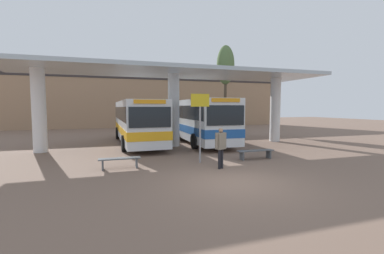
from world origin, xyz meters
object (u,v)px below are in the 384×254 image
object	(u,v)px
transit_bus_center_bay	(198,119)
poplar_tree_behind_left	(226,66)
transit_bus_left_bay	(137,120)
waiting_bench_mid_platform	(256,152)
pedestrian_waiting	(221,144)
waiting_bench_near_pillar	(120,161)
info_sign_platform	(200,114)

from	to	relation	value
transit_bus_center_bay	poplar_tree_behind_left	distance (m)	11.97
transit_bus_left_bay	poplar_tree_behind_left	xyz separation A→B (m)	(10.79, 7.92, 5.59)
waiting_bench_mid_platform	poplar_tree_behind_left	bearing A→B (deg)	70.29
transit_bus_left_bay	poplar_tree_behind_left	size ratio (longest dim) A/B	1.14
waiting_bench_mid_platform	pedestrian_waiting	world-z (taller)	pedestrian_waiting
transit_bus_center_bay	waiting_bench_near_pillar	distance (m)	9.45
transit_bus_left_bay	poplar_tree_behind_left	distance (m)	14.50
transit_bus_center_bay	info_sign_platform	size ratio (longest dim) A/B	3.21
waiting_bench_near_pillar	info_sign_platform	distance (m)	4.19
transit_bus_center_bay	info_sign_platform	bearing A→B (deg)	73.07
transit_bus_left_bay	transit_bus_center_bay	xyz separation A→B (m)	(4.50, -0.64, 0.06)
pedestrian_waiting	poplar_tree_behind_left	world-z (taller)	poplar_tree_behind_left
transit_bus_center_bay	transit_bus_left_bay	bearing A→B (deg)	-6.82
waiting_bench_near_pillar	transit_bus_center_bay	bearing A→B (deg)	49.86
waiting_bench_near_pillar	info_sign_platform	world-z (taller)	info_sign_platform
transit_bus_center_bay	info_sign_platform	xyz separation A→B (m)	(-2.32, -7.07, 0.54)
transit_bus_center_bay	info_sign_platform	distance (m)	7.46
transit_bus_left_bay	transit_bus_center_bay	size ratio (longest dim) A/B	1.05
waiting_bench_mid_platform	waiting_bench_near_pillar	bearing A→B (deg)	180.00
waiting_bench_mid_platform	info_sign_platform	world-z (taller)	info_sign_platform
waiting_bench_mid_platform	info_sign_platform	xyz separation A→B (m)	(-2.99, 0.07, 1.97)
transit_bus_left_bay	pedestrian_waiting	xyz separation A→B (m)	(2.62, -9.12, -0.65)
poplar_tree_behind_left	waiting_bench_near_pillar	bearing A→B (deg)	-128.12
transit_bus_center_bay	pedestrian_waiting	distance (m)	8.72
transit_bus_center_bay	waiting_bench_near_pillar	xyz separation A→B (m)	(-6.02, -7.14, -1.44)
waiting_bench_near_pillar	poplar_tree_behind_left	distance (m)	21.13
waiting_bench_mid_platform	poplar_tree_behind_left	size ratio (longest dim) A/B	0.20
waiting_bench_mid_platform	poplar_tree_behind_left	world-z (taller)	poplar_tree_behind_left
transit_bus_left_bay	info_sign_platform	size ratio (longest dim) A/B	3.38
transit_bus_left_bay	waiting_bench_mid_platform	size ratio (longest dim) A/B	5.67
waiting_bench_mid_platform	transit_bus_left_bay	bearing A→B (deg)	123.60
transit_bus_left_bay	transit_bus_center_bay	distance (m)	4.54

